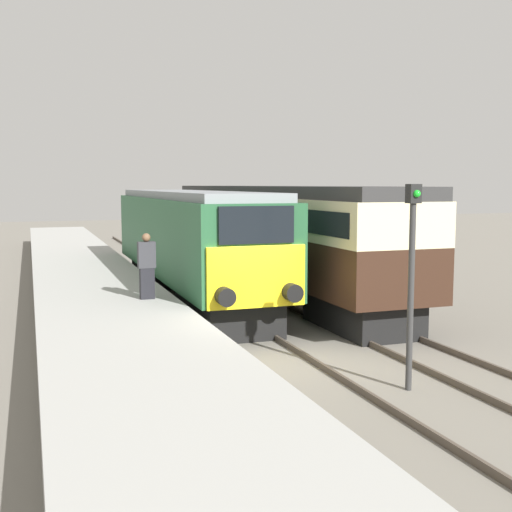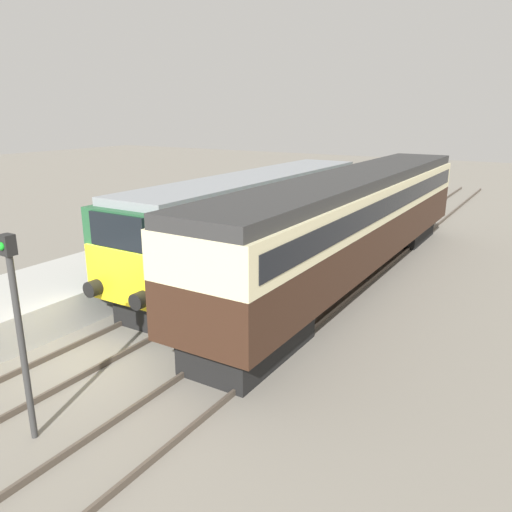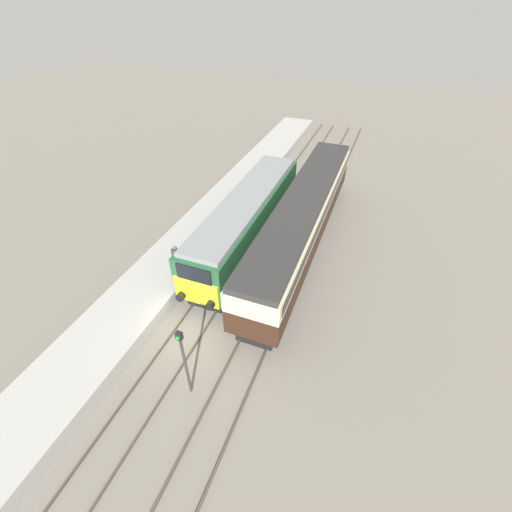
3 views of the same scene
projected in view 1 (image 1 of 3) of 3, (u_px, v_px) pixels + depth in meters
ground_plane at (274, 360)px, 14.48m from camera, size 120.00×120.00×0.00m
platform_left at (90, 291)px, 20.82m from camera, size 3.50×50.00×1.03m
rails_near_track at (213, 315)px, 19.15m from camera, size 1.51×60.00×0.14m
rails_far_track at (317, 308)px, 20.28m from camera, size 1.50×60.00×0.14m
locomotive at (190, 240)px, 21.68m from camera, size 2.70×14.00×3.73m
passenger_carriage at (271, 227)px, 23.91m from camera, size 2.75×18.37×3.90m
person_on_platform at (147, 266)px, 16.40m from camera, size 0.44×0.26×1.69m
signal_post at (412, 269)px, 12.12m from camera, size 0.24×0.28×3.96m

